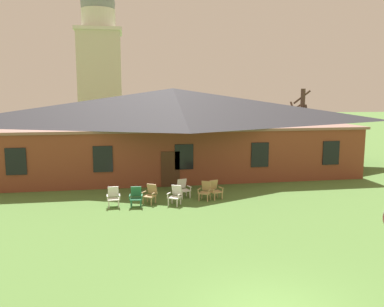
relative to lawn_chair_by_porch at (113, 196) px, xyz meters
The scene contains 10 objects.
brick_building 9.88m from the lawn_chair_by_porch, 65.01° to the left, with size 24.28×10.40×5.81m.
dome_tower 30.02m from the lawn_chair_by_porch, 93.82° to the left, with size 5.18×5.18×18.40m.
lawn_chair_by_porch is the anchor object (origin of this frame).
lawn_chair_near_door 1.10m from the lawn_chair_by_porch, ahead, with size 0.68×0.71×0.96m.
lawn_chair_left_end 1.83m from the lawn_chair_by_porch, ahead, with size 0.84×0.87×0.96m.
lawn_chair_middle 3.03m from the lawn_chair_by_porch, ahead, with size 0.83×0.86×0.96m.
lawn_chair_right_end 3.79m from the lawn_chair_by_porch, 17.63° to the left, with size 0.75×0.81×0.96m.
lawn_chair_far_side 4.69m from the lawn_chair_by_porch, ahead, with size 0.83×0.86×0.96m.
lawn_chair_under_eave 5.23m from the lawn_chair_by_porch, ahead, with size 0.76×0.81×0.96m.
bare_tree_beside_building 18.53m from the lawn_chair_by_porch, 36.48° to the left, with size 1.69×1.69×5.83m.
Camera 1 is at (-3.48, -8.51, 5.45)m, focal length 37.24 mm.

